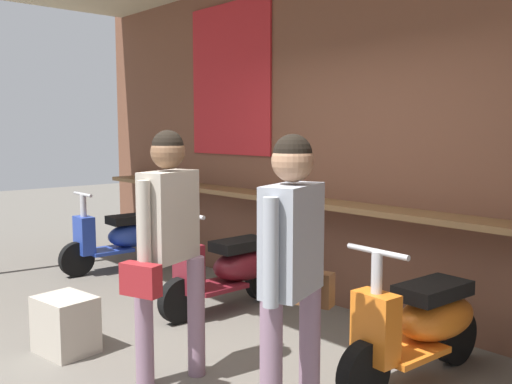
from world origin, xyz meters
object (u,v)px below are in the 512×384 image
at_px(merchandise_crate, 66,324).
at_px(scooter_orange, 422,324).
at_px(shopper_with_handbag, 293,257).
at_px(shopper_browsing, 168,231).
at_px(scooter_blue, 123,237).
at_px(scooter_maroon, 231,268).

bearing_deg(merchandise_crate, scooter_orange, 37.82).
distance_m(shopper_with_handbag, merchandise_crate, 2.19).
bearing_deg(shopper_browsing, scooter_blue, 137.35).
height_order(scooter_orange, shopper_with_handbag, shopper_with_handbag).
bearing_deg(scooter_maroon, scooter_blue, -90.17).
xyz_separation_m(shopper_browsing, merchandise_crate, (-0.96, -0.31, -0.82)).
distance_m(scooter_blue, shopper_with_handbag, 4.26).
xyz_separation_m(scooter_maroon, scooter_orange, (2.03, -0.00, 0.00)).
xyz_separation_m(scooter_blue, merchandise_crate, (2.05, -1.60, -0.17)).
bearing_deg(scooter_orange, scooter_maroon, -86.57).
distance_m(scooter_maroon, shopper_with_handbag, 2.37).
height_order(scooter_blue, shopper_browsing, shopper_browsing).
distance_m(shopper_browsing, merchandise_crate, 1.30).
bearing_deg(scooter_orange, shopper_with_handbag, -0.05).
height_order(scooter_blue, scooter_maroon, same).
relative_size(scooter_blue, shopper_browsing, 0.83).
bearing_deg(shopper_browsing, scooter_orange, 29.81).
distance_m(shopper_with_handbag, shopper_browsing, 1.04).
xyz_separation_m(scooter_orange, merchandise_crate, (-2.06, -1.60, -0.17)).
relative_size(scooter_orange, merchandise_crate, 3.23).
distance_m(scooter_maroon, merchandise_crate, 1.61).
bearing_deg(scooter_blue, merchandise_crate, 54.10).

